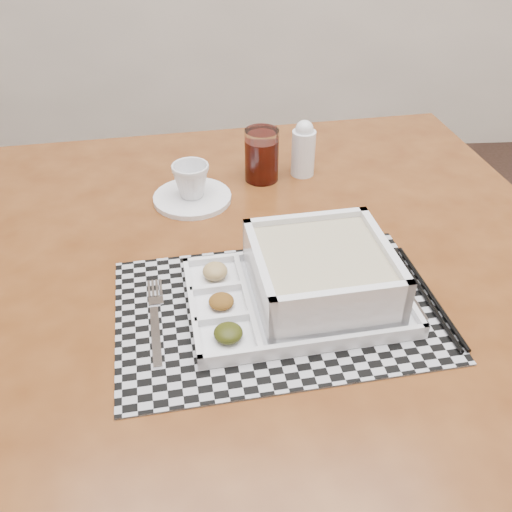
# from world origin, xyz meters

# --- Properties ---
(dining_table) EXTENTS (1.19, 1.19, 0.80)m
(dining_table) POSITION_xyz_m (-0.34, 0.43, 0.72)
(dining_table) COLOR #4D240E
(dining_table) RESTS_ON ground
(placemat) EXTENTS (0.51, 0.37, 0.00)m
(placemat) POSITION_xyz_m (-0.33, 0.31, 0.80)
(placemat) COLOR #9D9DA4
(placemat) RESTS_ON dining_table
(serving_tray) EXTENTS (0.35, 0.26, 0.09)m
(serving_tray) POSITION_xyz_m (-0.28, 0.33, 0.84)
(serving_tray) COLOR silver
(serving_tray) RESTS_ON placemat
(fork) EXTENTS (0.04, 0.19, 0.00)m
(fork) POSITION_xyz_m (-0.51, 0.30, 0.80)
(fork) COLOR silver
(fork) RESTS_ON placemat
(spoon) EXTENTS (0.04, 0.18, 0.01)m
(spoon) POSITION_xyz_m (-0.14, 0.40, 0.81)
(spoon) COLOR silver
(spoon) RESTS_ON placemat
(chopsticks) EXTENTS (0.05, 0.24, 0.01)m
(chopsticks) POSITION_xyz_m (-0.10, 0.32, 0.81)
(chopsticks) COLOR black
(chopsticks) RESTS_ON placemat
(saucer) EXTENTS (0.15, 0.15, 0.01)m
(saucer) POSITION_xyz_m (-0.47, 0.64, 0.81)
(saucer) COLOR silver
(saucer) RESTS_ON dining_table
(cup) EXTENTS (0.09, 0.09, 0.07)m
(cup) POSITION_xyz_m (-0.47, 0.64, 0.84)
(cup) COLOR silver
(cup) RESTS_ON saucer
(juice_glass) EXTENTS (0.07, 0.07, 0.11)m
(juice_glass) POSITION_xyz_m (-0.33, 0.71, 0.85)
(juice_glass) COLOR white
(juice_glass) RESTS_ON dining_table
(creamer_bottle) EXTENTS (0.05, 0.05, 0.12)m
(creamer_bottle) POSITION_xyz_m (-0.24, 0.73, 0.86)
(creamer_bottle) COLOR silver
(creamer_bottle) RESTS_ON dining_table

